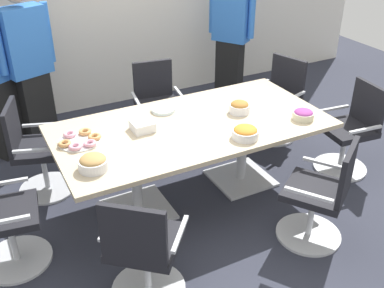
% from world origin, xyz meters
% --- Properties ---
extents(ground_plane, '(10.00, 10.00, 0.01)m').
position_xyz_m(ground_plane, '(0.00, 0.00, -0.01)').
color(ground_plane, '#2D303D').
extents(conference_table, '(2.40, 1.20, 0.75)m').
position_xyz_m(conference_table, '(0.00, 0.00, 0.63)').
color(conference_table, '#CCB793').
rests_on(conference_table, ground).
extents(office_chair_0, '(0.60, 0.60, 0.91)m').
position_xyz_m(office_chair_0, '(1.63, -0.32, 0.41)').
color(office_chair_0, silver).
rests_on(office_chair_0, ground).
extents(office_chair_1, '(0.68, 0.68, 0.91)m').
position_xyz_m(office_chair_1, '(1.42, 0.60, 0.41)').
color(office_chair_1, silver).
rests_on(office_chair_1, ground).
extents(office_chair_2, '(0.62, 0.62, 0.91)m').
position_xyz_m(office_chair_2, '(0.14, 1.10, 0.41)').
color(office_chair_2, silver).
rests_on(office_chair_2, ground).
extents(office_chair_3, '(0.69, 0.69, 0.91)m').
position_xyz_m(office_chair_3, '(-1.26, 0.74, 0.41)').
color(office_chair_3, silver).
rests_on(office_chair_3, ground).
extents(office_chair_4, '(0.61, 0.61, 0.91)m').
position_xyz_m(office_chair_4, '(-1.69, -0.14, 0.41)').
color(office_chair_4, silver).
rests_on(office_chair_4, ground).
extents(office_chair_5, '(0.76, 0.76, 0.91)m').
position_xyz_m(office_chair_5, '(-0.87, -0.95, 0.41)').
color(office_chair_5, silver).
rests_on(office_chair_5, ground).
extents(office_chair_6, '(0.75, 0.75, 0.91)m').
position_xyz_m(office_chair_6, '(0.63, -1.02, 0.41)').
color(office_chair_6, silver).
rests_on(office_chair_6, ground).
extents(person_standing_1, '(0.60, 0.35, 1.83)m').
position_xyz_m(person_standing_1, '(-1.07, 1.57, 0.96)').
color(person_standing_1, black).
rests_on(person_standing_1, ground).
extents(person_standing_2, '(0.43, 0.55, 1.80)m').
position_xyz_m(person_standing_2, '(1.41, 1.64, 0.94)').
color(person_standing_2, black).
rests_on(person_standing_2, ground).
extents(snack_bowl_chips_orange, '(0.22, 0.22, 0.10)m').
position_xyz_m(snack_bowl_chips_orange, '(0.28, -0.42, 0.80)').
color(snack_bowl_chips_orange, white).
rests_on(snack_bowl_chips_orange, conference_table).
extents(snack_bowl_cookies, '(0.22, 0.22, 0.12)m').
position_xyz_m(snack_bowl_cookies, '(-0.98, -0.30, 0.81)').
color(snack_bowl_cookies, white).
rests_on(snack_bowl_cookies, conference_table).
extents(snack_bowl_pretzels, '(0.19, 0.19, 0.11)m').
position_xyz_m(snack_bowl_pretzels, '(0.50, 0.01, 0.81)').
color(snack_bowl_pretzels, white).
rests_on(snack_bowl_pretzels, conference_table).
extents(snack_bowl_candy_mix, '(0.19, 0.19, 0.09)m').
position_xyz_m(snack_bowl_candy_mix, '(0.93, -0.37, 0.80)').
color(snack_bowl_candy_mix, beige).
rests_on(snack_bowl_candy_mix, conference_table).
extents(donut_platter, '(0.35, 0.34, 0.04)m').
position_xyz_m(donut_platter, '(-0.96, 0.14, 0.77)').
color(donut_platter, white).
rests_on(donut_platter, conference_table).
extents(plate_stack, '(0.22, 0.22, 0.03)m').
position_xyz_m(plate_stack, '(-0.11, 0.36, 0.77)').
color(plate_stack, white).
rests_on(plate_stack, conference_table).
extents(napkin_pile, '(0.18, 0.18, 0.08)m').
position_xyz_m(napkin_pile, '(-0.43, 0.10, 0.79)').
color(napkin_pile, white).
rests_on(napkin_pile, conference_table).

